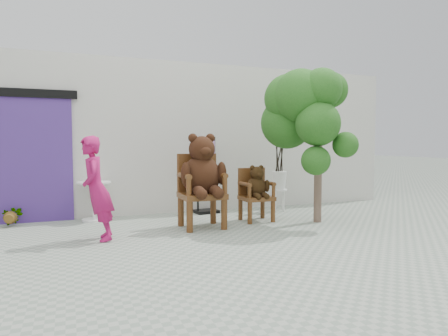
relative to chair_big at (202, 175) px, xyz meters
name	(u,v)px	position (x,y,z in m)	size (l,w,h in m)	color
ground_plane	(254,240)	(0.45, -1.07, -0.87)	(60.00, 60.00, 0.00)	gray
back_wall	(192,138)	(0.45, 2.03, 0.63)	(9.00, 1.00, 3.00)	beige
doorway	(36,156)	(-2.55, 1.51, 0.30)	(1.40, 0.11, 2.33)	#48297D
chair_big	(202,175)	(0.00, 0.00, 0.00)	(0.76, 0.81, 1.55)	#46260F
chair_small	(256,188)	(1.08, 0.20, -0.28)	(0.54, 0.54, 1.00)	#46260F
person	(97,189)	(-1.66, -0.30, -0.12)	(0.54, 0.36, 1.49)	#A81456
cafe_table	(94,196)	(-1.61, 1.28, -0.43)	(0.60, 0.60, 0.70)	white
display_stand	(206,184)	(0.51, 1.28, -0.28)	(0.49, 0.40, 1.51)	black
stool_bucket	(279,180)	(1.97, 0.95, -0.23)	(0.32, 0.32, 1.45)	white
tree	(304,109)	(1.74, -0.30, 1.11)	(1.51, 1.55, 2.65)	#4F3A2F
potted_plant	(12,215)	(-2.94, 1.28, -0.69)	(0.32, 0.28, 0.36)	#143F11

